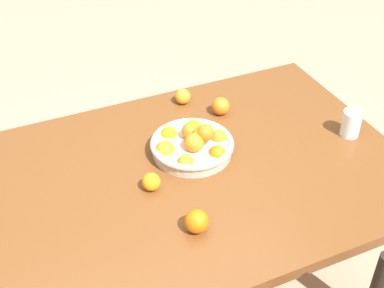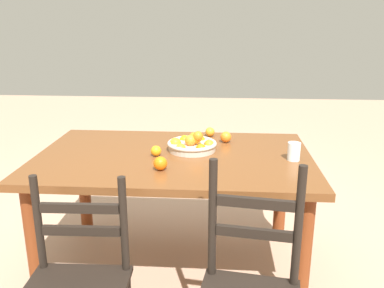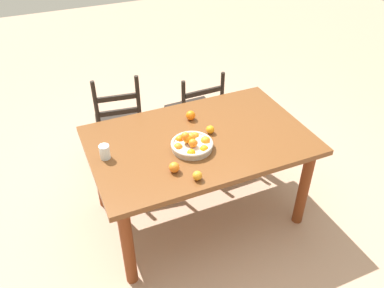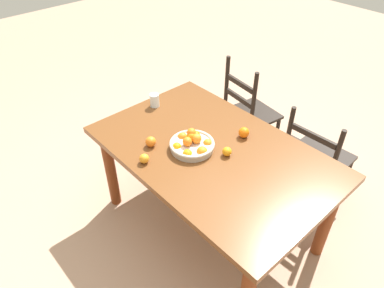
# 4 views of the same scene
# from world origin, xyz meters

# --- Properties ---
(ground_plane) EXTENTS (12.00, 12.00, 0.00)m
(ground_plane) POSITION_xyz_m (0.00, 0.00, 0.00)
(ground_plane) COLOR tan
(dining_table) EXTENTS (1.63, 1.04, 0.78)m
(dining_table) POSITION_xyz_m (0.00, 0.00, 0.67)
(dining_table) COLOR brown
(dining_table) RESTS_ON ground
(fruit_bowl) EXTENTS (0.30, 0.30, 0.13)m
(fruit_bowl) POSITION_xyz_m (-0.10, -0.09, 0.81)
(fruit_bowl) COLOR #BFB3A3
(fruit_bowl) RESTS_ON dining_table
(orange_loose_0) EXTENTS (0.06, 0.06, 0.06)m
(orange_loose_0) POSITION_xyz_m (-0.20, -0.42, 0.81)
(orange_loose_0) COLOR orange
(orange_loose_0) RESTS_ON dining_table
(orange_loose_1) EXTENTS (0.06, 0.06, 0.06)m
(orange_loose_1) POSITION_xyz_m (0.10, 0.03, 0.81)
(orange_loose_1) COLOR orange
(orange_loose_1) RESTS_ON dining_table
(orange_loose_2) EXTENTS (0.07, 0.07, 0.07)m
(orange_loose_2) POSITION_xyz_m (0.04, 0.26, 0.81)
(orange_loose_2) COLOR orange
(orange_loose_2) RESTS_ON dining_table
(orange_loose_3) EXTENTS (0.07, 0.07, 0.07)m
(orange_loose_3) POSITION_xyz_m (-0.31, -0.28, 0.81)
(orange_loose_3) COLOR orange
(orange_loose_3) RESTS_ON dining_table
(drinking_glass) EXTENTS (0.07, 0.07, 0.10)m
(drinking_glass) POSITION_xyz_m (-0.70, 0.05, 0.83)
(drinking_glass) COLOR silver
(drinking_glass) RESTS_ON dining_table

